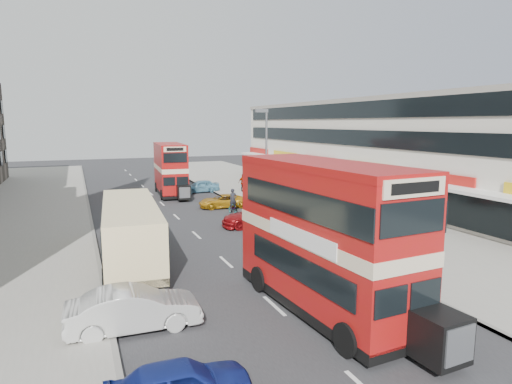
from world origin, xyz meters
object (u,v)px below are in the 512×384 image
street_lamp (265,154)px  bus_main (325,237)px  coach (131,229)px  car_left_front (134,309)px  bus_second (170,169)px  car_right_a (258,216)px  pedestrian_near (311,215)px  cyclist (233,206)px  pedestrian_far (243,183)px  car_right_c (201,186)px  car_right_b (223,201)px

street_lamp → bus_main: 17.85m
coach → car_left_front: size_ratio=2.35×
bus_second → car_right_a: (2.81, -15.91, -1.86)m
coach → car_right_a: (9.02, 4.53, -0.91)m
car_left_front → street_lamp: bearing=-34.9°
pedestrian_near → cyclist: bearing=-102.5°
car_right_a → coach: bearing=-59.3°
pedestrian_far → car_right_a: bearing=-116.1°
car_right_a → car_right_c: 16.18m
street_lamp → coach: bearing=-144.8°
pedestrian_near → coach: bearing=-26.3°
bus_main → pedestrian_far: bus_main is taller
pedestrian_near → cyclist: 7.54m
bus_second → pedestrian_near: bus_second is taller
bus_main → coach: (-6.03, 9.32, -1.26)m
car_right_b → pedestrian_near: (3.01, -9.73, 0.43)m
pedestrian_near → cyclist: (-3.08, 6.87, -0.31)m
car_right_a → pedestrian_near: size_ratio=2.99×
street_lamp → car_right_b: street_lamp is taller
cyclist → pedestrian_far: bearing=61.1°
bus_second → car_right_a: size_ratio=1.80×
street_lamp → pedestrian_far: 12.03m
bus_main → car_right_b: (2.84, 21.23, -2.33)m
bus_main → car_right_a: bus_main is taller
bus_main → pedestrian_far: 29.22m
coach → car_left_front: bearing=-92.1°
bus_second → car_right_a: bearing=104.2°
pedestrian_near → bus_second: bearing=-109.4°
car_left_front → car_right_a: car_left_front is taller
coach → car_left_front: 8.37m
car_right_a → car_right_b: (-0.15, 7.38, -0.17)m
car_right_b → car_right_c: size_ratio=1.06×
cyclist → car_left_front: bearing=-123.6°
car_right_c → coach: bearing=-26.1°
car_right_b → cyclist: cyclist is taller
coach → car_right_b: 14.89m
street_lamp → car_right_a: (-1.94, -3.20, -4.05)m
street_lamp → coach: (-10.97, -7.72, -3.14)m
car_right_a → pedestrian_far: (4.28, 14.39, 0.32)m
bus_second → car_left_front: (-7.09, -28.71, -1.84)m
coach → pedestrian_far: size_ratio=5.91×
car_left_front → bus_second: bearing=-12.3°
bus_main → cyclist: size_ratio=4.98×
car_right_c → pedestrian_near: bearing=6.0°
bus_second → car_left_front: size_ratio=2.00×
car_right_a → cyclist: bearing=-173.1°
coach → pedestrian_near: (11.88, 2.18, -0.65)m
car_right_a → bus_main: bearing=-8.1°
car_right_a → pedestrian_near: bearing=54.7°
car_right_c → pedestrian_near: pedestrian_near is taller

